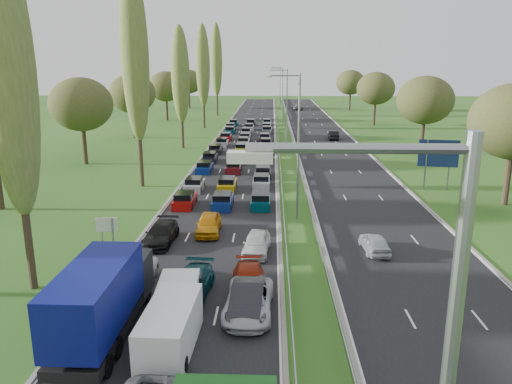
{
  "coord_description": "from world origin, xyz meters",
  "views": [
    {
      "loc": [
        2.34,
        2.63,
        12.69
      ],
      "look_at": [
        0.93,
        46.07,
        1.5
      ],
      "focal_mm": 35.0,
      "sensor_mm": 36.0,
      "label": 1
    }
  ],
  "objects_px": {
    "near_car_3": "(161,234)",
    "info_sign": "(107,228)",
    "near_car_2": "(128,276)",
    "direction_sign": "(438,156)",
    "white_van_front": "(171,326)",
    "white_van_rear": "(178,305)",
    "blue_lorry": "(103,297)"
  },
  "relations": [
    {
      "from": "near_car_2",
      "to": "direction_sign",
      "type": "xyz_separation_m",
      "value": [
        25.31,
        24.53,
        2.8
      ]
    },
    {
      "from": "blue_lorry",
      "to": "white_van_rear",
      "type": "xyz_separation_m",
      "value": [
        3.26,
        1.25,
        -0.97
      ]
    },
    {
      "from": "white_van_front",
      "to": "blue_lorry",
      "type": "bearing_deg",
      "value": 167.23
    },
    {
      "from": "white_van_front",
      "to": "direction_sign",
      "type": "distance_m",
      "value": 37.52
    },
    {
      "from": "near_car_3",
      "to": "blue_lorry",
      "type": "bearing_deg",
      "value": -87.36
    },
    {
      "from": "blue_lorry",
      "to": "direction_sign",
      "type": "relative_size",
      "value": 1.76
    },
    {
      "from": "near_car_2",
      "to": "white_van_rear",
      "type": "bearing_deg",
      "value": -45.95
    },
    {
      "from": "near_car_2",
      "to": "info_sign",
      "type": "bearing_deg",
      "value": 118.13
    },
    {
      "from": "blue_lorry",
      "to": "direction_sign",
      "type": "height_order",
      "value": "direction_sign"
    },
    {
      "from": "white_van_front",
      "to": "white_van_rear",
      "type": "xyz_separation_m",
      "value": [
        -0.12,
        2.14,
        -0.05
      ]
    },
    {
      "from": "blue_lorry",
      "to": "white_van_front",
      "type": "height_order",
      "value": "blue_lorry"
    },
    {
      "from": "near_car_2",
      "to": "blue_lorry",
      "type": "height_order",
      "value": "blue_lorry"
    },
    {
      "from": "blue_lorry",
      "to": "info_sign",
      "type": "xyz_separation_m",
      "value": [
        -3.82,
        12.11,
        -0.64
      ]
    },
    {
      "from": "blue_lorry",
      "to": "white_van_front",
      "type": "bearing_deg",
      "value": -14.43
    },
    {
      "from": "near_car_2",
      "to": "near_car_3",
      "type": "distance_m",
      "value": 7.6
    },
    {
      "from": "direction_sign",
      "to": "white_van_rear",
      "type": "bearing_deg",
      "value": -127.36
    },
    {
      "from": "white_van_front",
      "to": "direction_sign",
      "type": "bearing_deg",
      "value": 56.77
    },
    {
      "from": "white_van_front",
      "to": "white_van_rear",
      "type": "relative_size",
      "value": 1.05
    },
    {
      "from": "near_car_3",
      "to": "info_sign",
      "type": "height_order",
      "value": "info_sign"
    },
    {
      "from": "near_car_2",
      "to": "direction_sign",
      "type": "relative_size",
      "value": 1.03
    },
    {
      "from": "near_car_3",
      "to": "near_car_2",
      "type": "bearing_deg",
      "value": -89.51
    },
    {
      "from": "near_car_3",
      "to": "white_van_rear",
      "type": "distance_m",
      "value": 12.0
    },
    {
      "from": "blue_lorry",
      "to": "direction_sign",
      "type": "bearing_deg",
      "value": 50.28
    },
    {
      "from": "white_van_front",
      "to": "white_van_rear",
      "type": "distance_m",
      "value": 2.15
    },
    {
      "from": "near_car_2",
      "to": "white_van_rear",
      "type": "xyz_separation_m",
      "value": [
        3.6,
        -3.91,
        0.27
      ]
    },
    {
      "from": "near_car_3",
      "to": "info_sign",
      "type": "xyz_separation_m",
      "value": [
        -3.7,
        -0.65,
        0.64
      ]
    },
    {
      "from": "white_van_rear",
      "to": "info_sign",
      "type": "bearing_deg",
      "value": 119.27
    },
    {
      "from": "white_van_rear",
      "to": "direction_sign",
      "type": "height_order",
      "value": "direction_sign"
    },
    {
      "from": "near_car_2",
      "to": "near_car_3",
      "type": "xyz_separation_m",
      "value": [
        0.21,
        7.6,
        -0.04
      ]
    },
    {
      "from": "near_car_2",
      "to": "blue_lorry",
      "type": "distance_m",
      "value": 5.32
    },
    {
      "from": "blue_lorry",
      "to": "near_car_2",
      "type": "bearing_deg",
      "value": 94.05
    },
    {
      "from": "info_sign",
      "to": "white_van_rear",
      "type": "bearing_deg",
      "value": -56.89
    }
  ]
}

